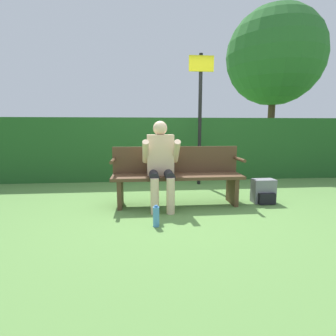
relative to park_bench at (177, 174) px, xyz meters
name	(u,v)px	position (x,y,z in m)	size (l,w,h in m)	color
ground_plane	(177,205)	(0.00, -0.06, -0.45)	(40.00, 40.00, 0.00)	#5B8942
hedge_back	(165,149)	(0.00, 2.00, 0.22)	(12.00, 0.58, 1.35)	#235623
park_bench	(177,174)	(0.00, 0.00, 0.00)	(1.91, 0.45, 0.86)	#513823
person_seated	(161,160)	(-0.25, -0.12, 0.23)	(0.52, 0.60, 1.23)	beige
backpack	(264,192)	(1.33, -0.07, -0.28)	(0.33, 0.27, 0.36)	slate
water_bottle	(156,216)	(-0.36, -0.89, -0.33)	(0.07, 0.07, 0.25)	#4C8CCC
signpost	(200,109)	(0.63, 1.33, 1.04)	(0.48, 0.09, 2.53)	black
parked_car	(50,137)	(-5.29, 10.37, 0.20)	(4.46, 3.05, 1.38)	#B7BCC6
tree	(275,57)	(3.54, 4.21, 2.82)	(2.91, 2.91, 4.73)	#4C3823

